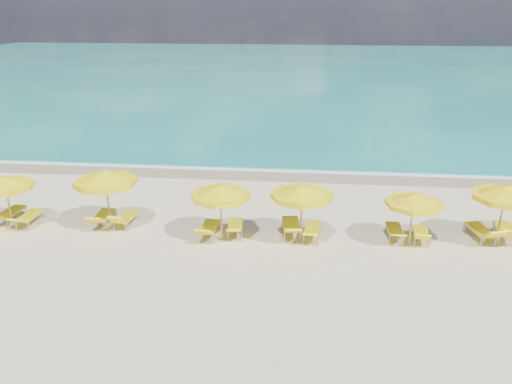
{
  "coord_description": "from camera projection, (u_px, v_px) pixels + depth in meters",
  "views": [
    {
      "loc": [
        1.88,
        -17.34,
        8.49
      ],
      "look_at": [
        0.0,
        1.5,
        1.2
      ],
      "focal_mm": 35.0,
      "sensor_mm": 36.0,
      "label": 1
    }
  ],
  "objects": [
    {
      "name": "umbrella_1",
      "position": [
        105.0,
        178.0,
        19.12
      ],
      "size": [
        3.1,
        3.1,
        2.49
      ],
      "rotation": [
        0.0,
        0.0,
        -0.32
      ],
      "color": "tan",
      "rests_on": "ground"
    },
    {
      "name": "lounger_0_right",
      "position": [
        30.0,
        219.0,
        20.16
      ],
      "size": [
        0.62,
        1.79,
        0.71
      ],
      "rotation": [
        0.0,
        0.0,
        -0.02
      ],
      "color": "#A5A8AD",
      "rests_on": "ground"
    },
    {
      "name": "wet_sand_band",
      "position": [
        267.0,
        173.0,
        26.2
      ],
      "size": [
        120.0,
        2.6,
        0.01
      ],
      "primitive_type": "cube",
      "color": "tan",
      "rests_on": "ground"
    },
    {
      "name": "umbrella_5",
      "position": [
        505.0,
        193.0,
        17.88
      ],
      "size": [
        2.58,
        2.58,
        2.39
      ],
      "rotation": [
        0.0,
        0.0,
        0.1
      ],
      "color": "tan",
      "rests_on": "ground"
    },
    {
      "name": "lounger_4_right",
      "position": [
        421.0,
        236.0,
        18.74
      ],
      "size": [
        0.75,
        1.68,
        0.73
      ],
      "rotation": [
        0.0,
        0.0,
        -0.13
      ],
      "color": "#A5A8AD",
      "rests_on": "ground"
    },
    {
      "name": "umbrella_2",
      "position": [
        220.0,
        192.0,
        18.24
      ],
      "size": [
        2.28,
        2.28,
        2.28
      ],
      "rotation": [
        0.0,
        0.0,
        -0.01
      ],
      "color": "tan",
      "rests_on": "ground"
    },
    {
      "name": "lounger_3_left",
      "position": [
        291.0,
        229.0,
        19.25
      ],
      "size": [
        0.85,
        2.03,
        0.81
      ],
      "rotation": [
        0.0,
        0.0,
        0.11
      ],
      "color": "#A5A8AD",
      "rests_on": "ground"
    },
    {
      "name": "lounger_3_right",
      "position": [
        312.0,
        232.0,
        19.03
      ],
      "size": [
        0.73,
        1.83,
        0.68
      ],
      "rotation": [
        0.0,
        0.0,
        -0.09
      ],
      "color": "#A5A8AD",
      "rests_on": "ground"
    },
    {
      "name": "umbrella_4",
      "position": [
        414.0,
        200.0,
        17.9
      ],
      "size": [
        2.44,
        2.44,
        2.09
      ],
      "rotation": [
        0.0,
        0.0,
        -0.21
      ],
      "color": "tan",
      "rests_on": "ground"
    },
    {
      "name": "ground_plane",
      "position": [
        252.0,
        235.0,
        19.33
      ],
      "size": [
        120.0,
        120.0,
        0.0
      ],
      "primitive_type": "plane",
      "color": "beige"
    },
    {
      "name": "umbrella_0",
      "position": [
        5.0,
        183.0,
        19.26
      ],
      "size": [
        2.45,
        2.45,
        2.22
      ],
      "rotation": [
        0.0,
        0.0,
        -0.13
      ],
      "color": "tan",
      "rests_on": "ground"
    },
    {
      "name": "whitecap_far",
      "position": [
        380.0,
        111.0,
        40.87
      ],
      "size": [
        18.0,
        0.3,
        0.05
      ],
      "primitive_type": "cube",
      "color": "white",
      "rests_on": "ground"
    },
    {
      "name": "whitecap_near",
      "position": [
        194.0,
        127.0,
        35.67
      ],
      "size": [
        14.0,
        0.36,
        0.05
      ],
      "primitive_type": "cube",
      "color": "white",
      "rests_on": "ground"
    },
    {
      "name": "lounger_2_left",
      "position": [
        209.0,
        231.0,
        19.1
      ],
      "size": [
        0.68,
        1.84,
        0.8
      ],
      "rotation": [
        0.0,
        0.0,
        -0.04
      ],
      "color": "#A5A8AD",
      "rests_on": "ground"
    },
    {
      "name": "lounger_4_left",
      "position": [
        394.0,
        233.0,
        19.01
      ],
      "size": [
        0.58,
        1.71,
        0.64
      ],
      "rotation": [
        0.0,
        0.0,
        -0.01
      ],
      "color": "#A5A8AD",
      "rests_on": "ground"
    },
    {
      "name": "foam_line",
      "position": [
        268.0,
        168.0,
        26.94
      ],
      "size": [
        120.0,
        1.2,
        0.03
      ],
      "primitive_type": "cube",
      "color": "white",
      "rests_on": "ground"
    },
    {
      "name": "ocean",
      "position": [
        292.0,
        71.0,
        63.9
      ],
      "size": [
        120.0,
        80.0,
        0.3
      ],
      "primitive_type": "cube",
      "color": "#167F74",
      "rests_on": "ground"
    },
    {
      "name": "lounger_2_right",
      "position": [
        235.0,
        229.0,
        19.33
      ],
      "size": [
        0.7,
        1.77,
        0.69
      ],
      "rotation": [
        0.0,
        0.0,
        0.08
      ],
      "color": "#A5A8AD",
      "rests_on": "ground"
    },
    {
      "name": "lounger_0_left",
      "position": [
        10.0,
        216.0,
        20.44
      ],
      "size": [
        0.81,
        1.91,
        0.78
      ],
      "rotation": [
        0.0,
        0.0,
        -0.11
      ],
      "color": "#A5A8AD",
      "rests_on": "ground"
    },
    {
      "name": "lounger_5_left",
      "position": [
        481.0,
        234.0,
        18.83
      ],
      "size": [
        0.95,
        1.9,
        0.85
      ],
      "rotation": [
        0.0,
        0.0,
        0.2
      ],
      "color": "#A5A8AD",
      "rests_on": "ground"
    },
    {
      "name": "lounger_1_right",
      "position": [
        126.0,
        221.0,
        20.02
      ],
      "size": [
        0.76,
        1.75,
        0.83
      ],
      "rotation": [
        0.0,
        0.0,
        -0.1
      ],
      "color": "#A5A8AD",
      "rests_on": "ground"
    },
    {
      "name": "umbrella_3",
      "position": [
        302.0,
        192.0,
        18.07
      ],
      "size": [
        2.39,
        2.39,
        2.36
      ],
      "rotation": [
        0.0,
        0.0,
        0.03
      ],
      "color": "tan",
      "rests_on": "ground"
    },
    {
      "name": "lounger_5_right",
      "position": [
        504.0,
        234.0,
        18.85
      ],
      "size": [
        0.96,
        1.97,
        0.89
      ],
      "rotation": [
        0.0,
        0.0,
        -0.18
      ],
      "color": "#A5A8AD",
      "rests_on": "ground"
    },
    {
      "name": "lounger_1_left",
      "position": [
        103.0,
        220.0,
        20.09
      ],
      "size": [
        0.68,
        1.87,
        0.82
      ],
      "rotation": [
        0.0,
        0.0,
        0.04
      ],
      "color": "#A5A8AD",
      "rests_on": "ground"
    }
  ]
}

